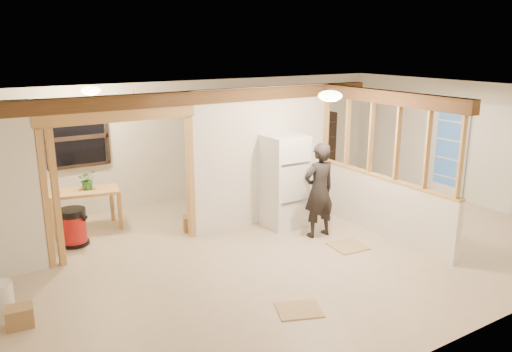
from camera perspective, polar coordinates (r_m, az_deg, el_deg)
floor at (r=8.42m, az=4.04°, el=-7.75°), size 9.00×6.50×0.01m
ceiling at (r=7.81m, az=4.38°, el=9.46°), size 9.00×6.50×0.01m
wall_back at (r=10.75m, az=-6.08°, el=4.20°), size 9.00×0.01×2.50m
wall_front at (r=5.85m, az=23.40°, el=-6.24°), size 9.00×0.01×2.50m
wall_right at (r=11.23m, az=23.13°, el=3.54°), size 0.01×6.50×2.50m
partition_left_stub at (r=7.74m, az=-26.75°, el=-1.60°), size 0.90×0.12×2.50m
partition_center at (r=9.10m, az=0.76°, el=2.31°), size 2.80×0.12×2.50m
doorway_frame at (r=8.07m, az=-14.97°, el=-0.96°), size 2.46×0.14×2.20m
header_beam_back at (r=8.33m, az=-6.25°, el=8.93°), size 7.00×0.18×0.22m
header_beam_right at (r=8.58m, az=14.73°, el=8.71°), size 0.18×3.30×0.22m
pony_wall at (r=8.97m, az=13.94°, el=-3.30°), size 0.12×3.20×1.00m
stud_partition at (r=8.68m, az=14.42°, el=3.99°), size 0.14×3.20×1.32m
window_back at (r=9.79m, az=-19.74°, el=4.13°), size 1.12×0.10×1.10m
french_door at (r=11.44m, az=21.15°, el=2.64°), size 0.12×0.86×2.00m
ceiling_dome_main at (r=7.60m, az=8.48°, el=9.05°), size 0.36×0.36×0.16m
ceiling_dome_util at (r=8.85m, az=-18.37°, el=9.27°), size 0.32×0.32×0.14m
hanging_bulb at (r=8.35m, az=-13.66°, el=7.23°), size 0.07×0.07×0.07m
refrigerator at (r=8.99m, az=3.23°, el=-0.58°), size 0.69×0.67×1.67m
woman at (r=8.54m, az=7.21°, el=-1.64°), size 0.61×0.41×1.64m
work_table at (r=9.34m, az=-18.94°, el=-3.75°), size 1.29×0.82×0.75m
potted_plant at (r=9.25m, az=-18.69°, el=-0.35°), size 0.37×0.33×0.35m
shop_vac at (r=8.78m, az=-20.19°, el=-5.48°), size 0.56×0.56×0.63m
bookshelf at (r=12.29m, az=7.30°, el=3.42°), size 0.81×0.27×1.62m
bucket at (r=7.15m, az=-27.09°, el=-12.15°), size 0.30×0.30×0.37m
box_util_a at (r=9.01m, az=-7.33°, el=-5.35°), size 0.38×0.35×0.26m
box_util_b at (r=8.66m, az=-25.20°, el=-7.43°), size 0.42×0.42×0.31m
box_front at (r=6.71m, az=-25.38°, el=-14.30°), size 0.33×0.28×0.25m
floor_panel_near at (r=8.42m, az=10.46°, el=-7.88°), size 0.58×0.58×0.02m
floor_panel_far at (r=6.49m, az=4.93°, el=-15.00°), size 0.67×0.61×0.02m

